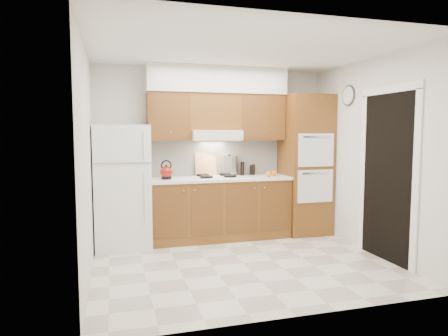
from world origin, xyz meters
name	(u,v)px	position (x,y,z in m)	size (l,w,h in m)	color
floor	(243,263)	(0.00, 0.00, 0.00)	(3.60, 3.60, 0.00)	beige
ceiling	(244,49)	(0.00, 0.00, 2.60)	(3.60, 3.60, 0.00)	white
wall_back	(213,153)	(0.00, 1.50, 1.30)	(3.60, 0.02, 2.60)	silver
wall_left	(87,162)	(-1.80, 0.00, 1.30)	(0.02, 3.00, 2.60)	silver
wall_right	(371,156)	(1.80, 0.00, 1.30)	(0.02, 3.00, 2.60)	silver
fridge	(122,187)	(-1.41, 1.14, 0.86)	(0.75, 0.72, 1.72)	white
base_cabinets	(220,209)	(0.02, 1.20, 0.45)	(2.11, 0.60, 0.90)	brown
countertop	(220,179)	(0.03, 1.19, 0.92)	(2.13, 0.62, 0.04)	white
backsplash	(215,158)	(0.02, 1.49, 1.22)	(2.11, 0.03, 0.56)	white
oven_cabinet	(305,165)	(1.44, 1.18, 1.10)	(0.70, 0.65, 2.20)	brown
upper_cab_left	(169,116)	(-0.71, 1.33, 1.85)	(0.63, 0.33, 0.70)	brown
upper_cab_right	(260,117)	(0.72, 1.33, 1.85)	(0.73, 0.33, 0.70)	brown
range_hood	(215,135)	(-0.02, 1.27, 1.57)	(0.75, 0.45, 0.15)	silver
upper_cab_over_hood	(214,112)	(-0.02, 1.33, 1.92)	(0.75, 0.33, 0.55)	brown
soffit	(217,80)	(0.03, 1.32, 2.40)	(2.13, 0.36, 0.40)	silver
cooktop	(216,177)	(-0.02, 1.21, 0.95)	(0.74, 0.50, 0.01)	white
doorway	(387,178)	(1.79, -0.35, 1.05)	(0.02, 0.90, 2.10)	black
wall_clock	(348,95)	(1.79, 0.55, 2.15)	(0.30, 0.30, 0.02)	#3F3833
kettle	(166,172)	(-0.78, 1.16, 1.04)	(0.18, 0.18, 0.18)	maroon
cutting_board	(206,163)	(-0.13, 1.45, 1.14)	(0.33, 0.02, 0.45)	tan
stock_pot	(229,165)	(0.24, 1.40, 1.11)	(0.26, 0.26, 0.27)	#ABACB0
condiment_a	(242,169)	(0.45, 1.38, 1.05)	(0.06, 0.06, 0.21)	black
condiment_b	(253,170)	(0.63, 1.37, 1.02)	(0.05, 0.05, 0.17)	black
condiment_c	(252,170)	(0.61, 1.41, 1.02)	(0.06, 0.06, 0.16)	black
orange_near	(274,173)	(0.90, 1.17, 0.98)	(0.08, 0.08, 0.08)	orange
orange_far	(268,174)	(0.77, 1.08, 0.98)	(0.09, 0.09, 0.09)	orange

